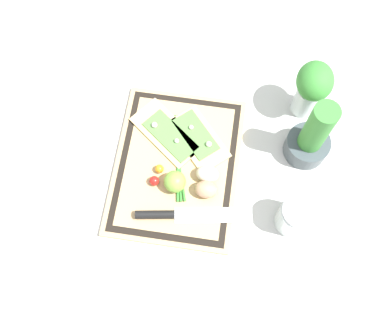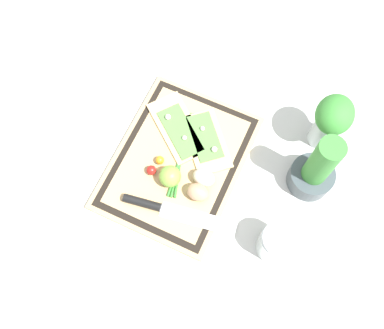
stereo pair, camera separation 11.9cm
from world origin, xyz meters
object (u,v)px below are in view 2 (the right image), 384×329
(knife, at_px, (161,208))
(cherry_tomato_yellow, at_px, (160,160))
(pizza_slice_near, at_px, (178,128))
(lime, at_px, (170,176))
(cherry_tomato_red, at_px, (151,170))
(sauce_jar, at_px, (276,243))
(egg_brown, at_px, (198,192))
(herb_pot, at_px, (316,171))
(herb_glass, at_px, (331,120))
(egg_pink, at_px, (204,178))
(pizza_slice_far, at_px, (206,141))

(knife, xyz_separation_m, cherry_tomato_yellow, (-0.12, -0.06, 0.00))
(pizza_slice_near, bearing_deg, lime, 17.35)
(cherry_tomato_red, xyz_separation_m, sauce_jar, (0.05, 0.37, 0.02))
(egg_brown, height_order, cherry_tomato_red, egg_brown)
(herb_pot, height_order, herb_glass, herb_pot)
(cherry_tomato_yellow, bearing_deg, lime, 53.97)
(egg_pink, height_order, cherry_tomato_yellow, egg_pink)
(pizza_slice_far, height_order, cherry_tomato_yellow, same)
(herb_pot, bearing_deg, egg_pink, -64.56)
(egg_pink, xyz_separation_m, herb_glass, (-0.25, 0.24, 0.07))
(egg_pink, relative_size, herb_pot, 0.25)
(egg_pink, xyz_separation_m, cherry_tomato_red, (0.04, -0.14, -0.01))
(cherry_tomato_red, bearing_deg, sauce_jar, 82.71)
(egg_pink, xyz_separation_m, lime, (0.04, -0.08, 0.01))
(egg_pink, relative_size, cherry_tomato_red, 2.28)
(pizza_slice_far, xyz_separation_m, cherry_tomato_red, (0.14, -0.10, 0.01))
(cherry_tomato_red, bearing_deg, herb_pot, 111.93)
(knife, xyz_separation_m, lime, (-0.08, -0.01, 0.02))
(pizza_slice_near, bearing_deg, herb_pot, 91.94)
(egg_pink, distance_m, cherry_tomato_red, 0.14)
(pizza_slice_near, distance_m, sauce_jar, 0.41)
(herb_glass, bearing_deg, egg_pink, -43.61)
(herb_glass, bearing_deg, pizza_slice_near, -68.42)
(herb_pot, xyz_separation_m, herb_glass, (-0.13, -0.01, 0.03))
(cherry_tomato_red, xyz_separation_m, herb_glass, (-0.29, 0.38, 0.08))
(lime, distance_m, herb_pot, 0.37)
(egg_pink, bearing_deg, cherry_tomato_yellow, -89.69)
(egg_brown, xyz_separation_m, sauce_jar, (0.04, 0.23, 0.01))
(knife, height_order, herb_glass, herb_glass)
(pizza_slice_far, distance_m, herb_glass, 0.33)
(lime, distance_m, sauce_jar, 0.32)
(pizza_slice_far, xyz_separation_m, sauce_jar, (0.19, 0.27, 0.02))
(herb_glass, bearing_deg, knife, -39.95)
(sauce_jar, bearing_deg, cherry_tomato_yellow, -102.87)
(cherry_tomato_red, bearing_deg, pizza_slice_near, 175.90)
(herb_pot, bearing_deg, herb_glass, -174.37)
(cherry_tomato_red, relative_size, herb_pot, 0.11)
(sauce_jar, bearing_deg, pizza_slice_far, -124.69)
(pizza_slice_far, distance_m, knife, 0.22)
(pizza_slice_near, relative_size, herb_pot, 0.94)
(pizza_slice_far, relative_size, herb_pot, 0.85)
(pizza_slice_far, height_order, egg_brown, egg_brown)
(cherry_tomato_red, bearing_deg, herb_glass, 127.49)
(knife, distance_m, cherry_tomato_red, 0.10)
(lime, relative_size, herb_pot, 0.25)
(knife, distance_m, lime, 0.09)
(lime, bearing_deg, knife, 7.94)
(lime, relative_size, cherry_tomato_red, 2.22)
(pizza_slice_far, xyz_separation_m, lime, (0.14, -0.04, 0.02))
(herb_pot, bearing_deg, knife, -53.61)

